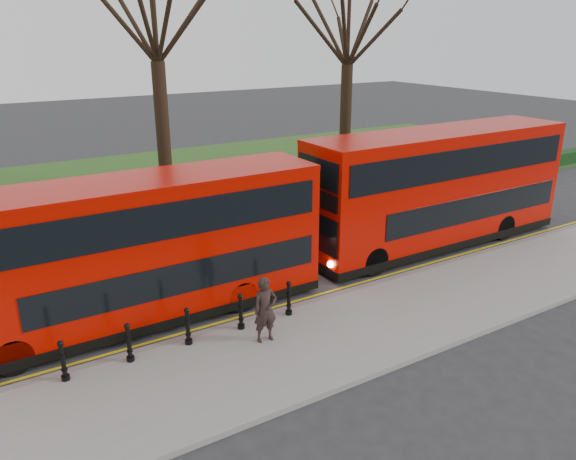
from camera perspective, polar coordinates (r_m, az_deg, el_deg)
ground at (r=17.11m, az=-6.59°, el=-8.34°), size 120.00×120.00×0.00m
pavement at (r=14.75m, az=-1.48°, el=-12.80°), size 60.00×4.00×0.15m
kerb at (r=16.27m, az=-5.07°, el=-9.54°), size 60.00×0.25×0.16m
grass_verge at (r=30.51m, az=-18.78°, el=3.43°), size 60.00×18.00×0.06m
hedge at (r=22.81m, az=-13.97°, el=-0.41°), size 60.00×0.90×0.80m
yellow_line_outer at (r=16.54m, az=-5.54°, el=-9.31°), size 60.00×0.10×0.01m
yellow_line_inner at (r=16.70m, az=-5.85°, el=-9.02°), size 60.00×0.10×0.01m
tree_mid at (r=25.20m, az=-13.51°, el=21.32°), size 7.88×7.88×12.31m
tree_right at (r=29.97m, az=6.19°, el=20.27°), size 7.38×7.38×11.54m
bollard_row at (r=15.15m, az=-10.15°, el=-9.66°), size 6.38×0.15×1.00m
bus_lead at (r=16.34m, az=-14.58°, el=-2.12°), size 10.51×2.42×4.18m
bus_rear at (r=22.36m, az=14.97°, el=4.09°), size 11.26×2.59×4.48m
pedestrian at (r=14.91m, az=-2.32°, el=-8.09°), size 0.69×0.49×1.81m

